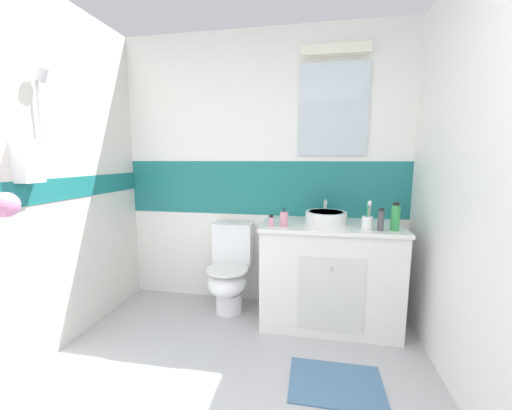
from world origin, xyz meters
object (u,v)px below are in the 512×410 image
mouthwash_bottle (395,217)px  toilet (230,271)px  toothbrush_cup (367,222)px  sink_basin (326,217)px  deodorant_spray_can (381,220)px  soap_dispenser (284,219)px  perfume_flask_small (271,221)px

mouthwash_bottle → toilet: bearing=171.0°
toothbrush_cup → mouthwash_bottle: (0.20, 0.02, 0.04)m
sink_basin → deodorant_spray_can: 0.44m
soap_dispenser → perfume_flask_small: (-0.10, -0.02, -0.01)m
toothbrush_cup → perfume_flask_small: bearing=-179.7°
sink_basin → soap_dispenser: bearing=-150.3°
toilet → deodorant_spray_can: bearing=-11.1°
mouthwash_bottle → sink_basin: bearing=160.0°
toothbrush_cup → deodorant_spray_can: size_ratio=1.32×
toilet → perfume_flask_small: 0.70m
toothbrush_cup → perfume_flask_small: 0.72m
mouthwash_bottle → perfume_flask_small: bearing=-178.5°
soap_dispenser → mouthwash_bottle: mouthwash_bottle is taller
sink_basin → perfume_flask_small: 0.47m
perfume_flask_small → deodorant_spray_can: (0.81, -0.00, 0.04)m
toilet → mouthwash_bottle: mouthwash_bottle is taller
mouthwash_bottle → soap_dispenser: bearing=-179.4°
sink_basin → deodorant_spray_can: bearing=-28.2°
toothbrush_cup → mouthwash_bottle: toothbrush_cup is taller
toilet → perfume_flask_small: perfume_flask_small is taller
soap_dispenser → perfume_flask_small: bearing=-170.8°
perfume_flask_small → mouthwash_bottle: bearing=1.5°
toilet → soap_dispenser: bearing=-23.3°
sink_basin → toilet: 0.99m
perfume_flask_small → sink_basin: bearing=25.4°
soap_dispenser → deodorant_spray_can: size_ratio=0.91×
perfume_flask_small → mouthwash_bottle: mouthwash_bottle is taller
mouthwash_bottle → deodorant_spray_can: 0.11m
perfume_flask_small → deodorant_spray_can: deodorant_spray_can is taller
perfume_flask_small → deodorant_spray_can: bearing=-0.3°
sink_basin → toothbrush_cup: bearing=-34.2°
sink_basin → mouthwash_bottle: 0.52m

